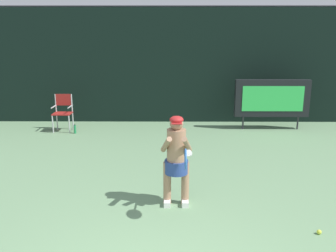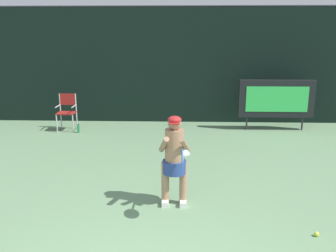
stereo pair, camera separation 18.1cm
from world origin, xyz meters
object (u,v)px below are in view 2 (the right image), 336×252
at_px(tennis_racket, 182,159).
at_px(tennis_ball_spare, 317,234).
at_px(tennis_player, 174,157).
at_px(water_bottle, 79,129).
at_px(umpire_chair, 67,110).
at_px(scoreboard, 276,99).

bearing_deg(tennis_racket, tennis_ball_spare, -30.15).
distance_m(tennis_player, tennis_ball_spare, 2.39).
distance_m(water_bottle, tennis_ball_spare, 7.29).
xyz_separation_m(water_bottle, tennis_ball_spare, (4.91, -5.39, -0.09)).
xyz_separation_m(umpire_chair, tennis_player, (3.27, -4.76, 0.22)).
bearing_deg(umpire_chair, scoreboard, 2.01).
bearing_deg(water_bottle, tennis_player, -57.18).
bearing_deg(tennis_racket, water_bottle, 100.90).
xyz_separation_m(tennis_racket, tennis_ball_spare, (1.92, -0.35, -0.98)).
xyz_separation_m(scoreboard, umpire_chair, (-6.19, -0.22, -0.33)).
distance_m(scoreboard, tennis_player, 5.77).
relative_size(umpire_chair, tennis_ball_spare, 15.88).
height_order(scoreboard, tennis_ball_spare, scoreboard).
relative_size(tennis_player, tennis_racket, 2.53).
relative_size(scoreboard, umpire_chair, 2.04).
xyz_separation_m(water_bottle, tennis_player, (2.87, -4.45, 0.72)).
bearing_deg(water_bottle, scoreboard, 5.19).
distance_m(tennis_player, tennis_racket, 0.63).
distance_m(umpire_chair, water_bottle, 0.71).
bearing_deg(tennis_racket, umpire_chair, 102.63).
xyz_separation_m(umpire_chair, tennis_racket, (3.40, -5.35, 0.40)).
bearing_deg(scoreboard, umpire_chair, -177.99).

